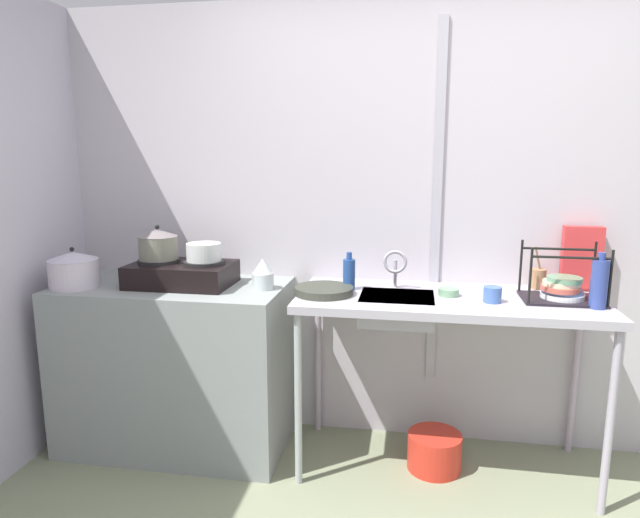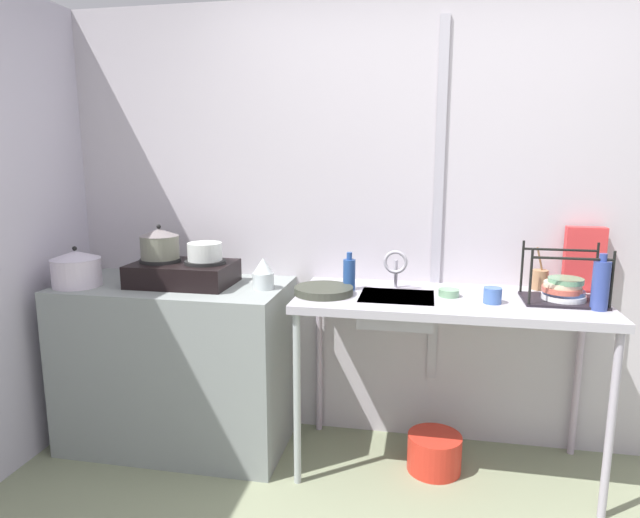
# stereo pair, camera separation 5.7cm
# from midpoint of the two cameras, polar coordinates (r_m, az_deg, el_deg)

# --- Properties ---
(wall_back) EXTENTS (5.03, 0.10, 2.41)m
(wall_back) POSITION_cam_midpoint_polar(r_m,az_deg,el_deg) (3.05, 11.93, 3.22)
(wall_back) COLOR #BBB3BA
(wall_back) RESTS_ON ground
(wall_metal_strip) EXTENTS (0.05, 0.01, 1.93)m
(wall_metal_strip) POSITION_cam_midpoint_polar(r_m,az_deg,el_deg) (2.98, 11.57, 5.39)
(wall_metal_strip) COLOR #AAA6AF
(counter_concrete) EXTENTS (1.21, 0.63, 0.91)m
(counter_concrete) POSITION_cam_midpoint_polar(r_m,az_deg,el_deg) (3.17, -15.29, -10.66)
(counter_concrete) COLOR gray
(counter_concrete) RESTS_ON ground
(counter_sink) EXTENTS (1.48, 0.63, 0.91)m
(counter_sink) POSITION_cam_midpoint_polar(r_m,az_deg,el_deg) (2.77, 12.60, -5.24)
(counter_sink) COLOR #AAA6AF
(counter_sink) RESTS_ON ground
(stove) EXTENTS (0.53, 0.35, 0.14)m
(stove) POSITION_cam_midpoint_polar(r_m,az_deg,el_deg) (3.00, -14.78, -1.46)
(stove) COLOR black
(stove) RESTS_ON counter_concrete
(pot_on_left_burner) EXTENTS (0.21, 0.21, 0.19)m
(pot_on_left_burner) POSITION_cam_midpoint_polar(r_m,az_deg,el_deg) (3.03, -17.12, 1.50)
(pot_on_left_burner) COLOR slate
(pot_on_left_burner) RESTS_ON stove
(pot_on_right_burner) EXTENTS (0.18, 0.18, 0.09)m
(pot_on_right_burner) POSITION_cam_midpoint_polar(r_m,az_deg,el_deg) (2.93, -12.61, 0.72)
(pot_on_right_burner) COLOR silver
(pot_on_right_burner) RESTS_ON stove
(pot_beside_stove) EXTENTS (0.25, 0.25, 0.21)m
(pot_beside_stove) POSITION_cam_midpoint_polar(r_m,az_deg,el_deg) (3.14, -24.87, -1.00)
(pot_beside_stove) COLOR silver
(pot_beside_stove) RESTS_ON counter_concrete
(percolator) EXTENTS (0.11, 0.11, 0.16)m
(percolator) POSITION_cam_midpoint_polar(r_m,az_deg,el_deg) (2.83, -6.57, -1.59)
(percolator) COLOR silver
(percolator) RESTS_ON counter_concrete
(sink_basin) EXTENTS (0.36, 0.31, 0.13)m
(sink_basin) POSITION_cam_midpoint_polar(r_m,az_deg,el_deg) (2.74, 7.44, -5.17)
(sink_basin) COLOR #AAA6AF
(sink_basin) RESTS_ON counter_sink
(faucet) EXTENTS (0.12, 0.07, 0.21)m
(faucet) POSITION_cam_midpoint_polar(r_m,az_deg,el_deg) (2.83, 7.30, -0.51)
(faucet) COLOR #AAA6AF
(faucet) RESTS_ON counter_sink
(frying_pan) EXTENTS (0.30, 0.30, 0.04)m
(frying_pan) POSITION_cam_midpoint_polar(r_m,az_deg,el_deg) (2.73, -0.17, -3.31)
(frying_pan) COLOR #36392E
(frying_pan) RESTS_ON counter_sink
(dish_rack) EXTENTS (0.36, 0.26, 0.27)m
(dish_rack) POSITION_cam_midpoint_polar(r_m,az_deg,el_deg) (2.83, 23.47, -2.96)
(dish_rack) COLOR black
(dish_rack) RESTS_ON counter_sink
(cup_by_rack) EXTENTS (0.08, 0.08, 0.07)m
(cup_by_rack) POSITION_cam_midpoint_polar(r_m,az_deg,el_deg) (2.69, 17.02, -3.57)
(cup_by_rack) COLOR #4165AB
(cup_by_rack) RESTS_ON counter_sink
(small_bowl_on_drainboard) EXTENTS (0.10, 0.10, 0.04)m
(small_bowl_on_drainboard) POSITION_cam_midpoint_polar(r_m,az_deg,el_deg) (2.76, 12.75, -3.40)
(small_bowl_on_drainboard) COLOR gray
(small_bowl_on_drainboard) RESTS_ON counter_sink
(bottle_by_sink) EXTENTS (0.06, 0.06, 0.20)m
(bottle_by_sink) POSITION_cam_midpoint_polar(r_m,az_deg,el_deg) (2.80, 2.48, -1.55)
(bottle_by_sink) COLOR navy
(bottle_by_sink) RESTS_ON counter_sink
(bottle_by_rack) EXTENTS (0.07, 0.07, 0.26)m
(bottle_by_rack) POSITION_cam_midpoint_polar(r_m,az_deg,el_deg) (2.75, 26.67, -2.31)
(bottle_by_rack) COLOR #304289
(bottle_by_rack) RESTS_ON counter_sink
(cereal_box) EXTENTS (0.19, 0.08, 0.33)m
(cereal_box) POSITION_cam_midpoint_polar(r_m,az_deg,el_deg) (3.08, 25.21, 0.07)
(cereal_box) COLOR red
(cereal_box) RESTS_ON counter_sink
(utensil_jar) EXTENTS (0.08, 0.08, 0.23)m
(utensil_jar) POSITION_cam_midpoint_polar(r_m,az_deg,el_deg) (3.05, 21.35, -1.89)
(utensil_jar) COLOR #9F724C
(utensil_jar) RESTS_ON counter_sink
(bucket_on_floor) EXTENTS (0.28, 0.28, 0.19)m
(bucket_on_floor) POSITION_cam_midpoint_polar(r_m,az_deg,el_deg) (3.03, 11.34, -19.13)
(bucket_on_floor) COLOR red
(bucket_on_floor) RESTS_ON ground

